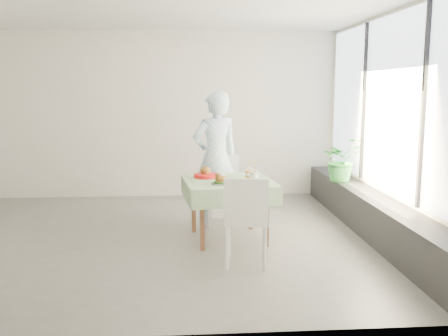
{
  "coord_description": "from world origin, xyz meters",
  "views": [
    {
      "loc": [
        0.46,
        -6.03,
        1.84
      ],
      "look_at": [
        0.9,
        -0.04,
        0.88
      ],
      "focal_mm": 40.0,
      "sensor_mm": 36.0,
      "label": 1
    }
  ],
  "objects": [
    {
      "name": "juice_cup_lemonade",
      "position": [
        1.25,
        -0.18,
        0.81
      ],
      "size": [
        0.1,
        0.1,
        0.29
      ],
      "color": "white",
      "rests_on": "cafe_table"
    },
    {
      "name": "window_ledge",
      "position": [
        2.8,
        0.0,
        0.25
      ],
      "size": [
        0.4,
        4.8,
        0.5
      ],
      "primitive_type": "cube",
      "color": "black",
      "rests_on": "ground"
    },
    {
      "name": "floor",
      "position": [
        0.0,
        0.0,
        0.0
      ],
      "size": [
        6.0,
        6.0,
        0.0
      ],
      "primitive_type": "plane",
      "color": "#575552",
      "rests_on": "ground"
    },
    {
      "name": "potted_plant",
      "position": [
        2.69,
        1.01,
        0.82
      ],
      "size": [
        0.73,
        0.69,
        0.64
      ],
      "primitive_type": "imported",
      "rotation": [
        0.0,
        0.0,
        0.41
      ],
      "color": "#2B833C",
      "rests_on": "window_ledge"
    },
    {
      "name": "wall_back",
      "position": [
        0.0,
        2.5,
        1.4
      ],
      "size": [
        6.0,
        0.02,
        2.8
      ],
      "primitive_type": "cube",
      "color": "silver",
      "rests_on": "ground"
    },
    {
      "name": "second_dish",
      "position": [
        0.68,
        0.1,
        0.78
      ],
      "size": [
        0.29,
        0.29,
        0.14
      ],
      "color": "red",
      "rests_on": "cafe_table"
    },
    {
      "name": "main_dish",
      "position": [
        0.86,
        -0.36,
        0.79
      ],
      "size": [
        0.29,
        0.29,
        0.15
      ],
      "color": "white",
      "rests_on": "cafe_table"
    },
    {
      "name": "chair_far",
      "position": [
        0.94,
        0.64,
        0.29
      ],
      "size": [
        0.49,
        0.49,
        0.93
      ],
      "color": "white",
      "rests_on": "ground"
    },
    {
      "name": "diner",
      "position": [
        0.84,
        0.71,
        0.91
      ],
      "size": [
        0.77,
        0.64,
        1.81
      ],
      "primitive_type": "imported",
      "rotation": [
        0.0,
        0.0,
        3.51
      ],
      "color": "#97D1F3",
      "rests_on": "ground"
    },
    {
      "name": "cafe_table",
      "position": [
        0.95,
        -0.09,
        0.46
      ],
      "size": [
        1.15,
        1.15,
        0.74
      ],
      "color": "brown",
      "rests_on": "ground"
    },
    {
      "name": "wall_right",
      "position": [
        3.0,
        0.0,
        1.4
      ],
      "size": [
        0.02,
        5.0,
        2.8
      ],
      "primitive_type": "cube",
      "color": "silver",
      "rests_on": "ground"
    },
    {
      "name": "window_pane",
      "position": [
        2.97,
        0.0,
        1.65
      ],
      "size": [
        0.01,
        4.8,
        2.18
      ],
      "primitive_type": "cube",
      "color": "#D1E0F9",
      "rests_on": "ground"
    },
    {
      "name": "wall_front",
      "position": [
        0.0,
        -2.5,
        1.4
      ],
      "size": [
        6.0,
        0.02,
        2.8
      ],
      "primitive_type": "cube",
      "color": "silver",
      "rests_on": "ground"
    },
    {
      "name": "ceiling",
      "position": [
        0.0,
        0.0,
        2.8
      ],
      "size": [
        6.0,
        6.0,
        0.0
      ],
      "primitive_type": "plane",
      "rotation": [
        3.14,
        0.0,
        0.0
      ],
      "color": "white",
      "rests_on": "ground"
    },
    {
      "name": "chair_near",
      "position": [
        1.06,
        -1.0,
        0.29
      ],
      "size": [
        0.51,
        0.51,
        0.96
      ],
      "color": "white",
      "rests_on": "ground"
    },
    {
      "name": "juice_cup_orange",
      "position": [
        1.21,
        -0.01,
        0.81
      ],
      "size": [
        0.1,
        0.1,
        0.28
      ],
      "color": "white",
      "rests_on": "cafe_table"
    }
  ]
}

